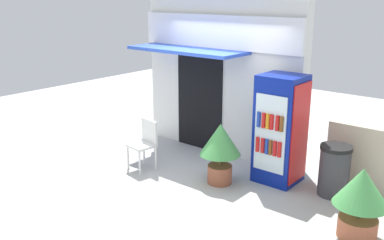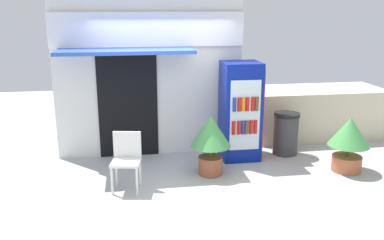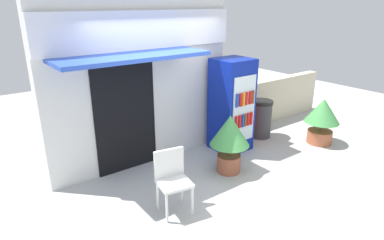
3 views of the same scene
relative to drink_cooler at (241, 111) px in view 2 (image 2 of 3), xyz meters
The scene contains 8 objects.
ground 1.87m from the drink_cooler, 144.90° to the right, with size 16.00×16.00×0.00m, color #B2B2AD.
storefront_building 1.81m from the drink_cooler, 161.44° to the left, with size 3.40×1.09×2.88m.
drink_cooler is the anchor object (origin of this frame).
plastic_chair 2.33m from the drink_cooler, 153.37° to the right, with size 0.49×0.46×0.88m.
potted_plant_near_shop 1.00m from the drink_cooler, 134.87° to the right, with size 0.66×0.66×1.01m.
potted_plant_curbside 1.89m from the drink_cooler, 29.17° to the right, with size 0.68×0.68×0.94m.
trash_bin 1.03m from the drink_cooler, ahead, with size 0.48×0.48×0.80m.
stone_boundary_wall 2.14m from the drink_cooler, 16.44° to the left, with size 2.85×0.21×1.02m, color beige.
Camera 2 is at (-0.64, -6.04, 2.71)m, focal length 38.69 mm.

